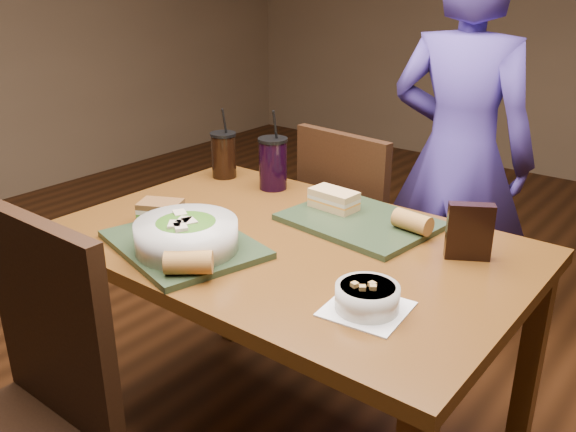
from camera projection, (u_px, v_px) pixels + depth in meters
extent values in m
cube|color=#5A3512|center=(65.00, 344.00, 1.92)|extent=(0.06, 0.06, 0.71)
cube|color=#5A3512|center=(229.00, 262.00, 2.47)|extent=(0.06, 0.06, 0.71)
cube|color=#5A3512|center=(528.00, 373.00, 1.78)|extent=(0.06, 0.06, 0.71)
cube|color=#5A3512|center=(288.00, 246.00, 1.71)|extent=(1.30, 0.85, 0.04)
cube|color=black|center=(52.00, 322.00, 1.37)|extent=(0.42, 0.04, 0.50)
cube|color=black|center=(364.00, 246.00, 2.43)|extent=(0.44, 0.44, 0.04)
cube|color=black|center=(340.00, 198.00, 2.20)|extent=(0.40, 0.08, 0.48)
cube|color=black|center=(303.00, 299.00, 2.49)|extent=(0.04, 0.04, 0.41)
cube|color=black|center=(376.00, 327.00, 2.29)|extent=(0.04, 0.04, 0.41)
cube|color=black|center=(349.00, 269.00, 2.74)|extent=(0.04, 0.04, 0.41)
cube|color=black|center=(418.00, 292.00, 2.54)|extent=(0.04, 0.04, 0.41)
imported|color=#433189|center=(459.00, 157.00, 2.35)|extent=(0.60, 0.41, 1.56)
cube|color=#24321D|center=(184.00, 244.00, 1.65)|extent=(0.49, 0.42, 0.02)
cube|color=#24321D|center=(360.00, 221.00, 1.81)|extent=(0.45, 0.37, 0.02)
cylinder|color=silver|center=(187.00, 236.00, 1.59)|extent=(0.27, 0.27, 0.08)
ellipsoid|color=#427219|center=(186.00, 230.00, 1.58)|extent=(0.22, 0.22, 0.07)
cube|color=beige|center=(180.00, 214.00, 1.61)|extent=(0.05, 0.05, 0.01)
cube|color=beige|center=(175.00, 225.00, 1.54)|extent=(0.05, 0.05, 0.01)
cube|color=beige|center=(180.00, 227.00, 1.52)|extent=(0.05, 0.05, 0.01)
cube|color=beige|center=(189.00, 222.00, 1.56)|extent=(0.05, 0.05, 0.01)
cube|color=beige|center=(184.00, 221.00, 1.56)|extent=(0.05, 0.05, 0.01)
cube|color=white|center=(366.00, 309.00, 1.35)|extent=(0.19, 0.19, 0.00)
cylinder|color=silver|center=(367.00, 297.00, 1.33)|extent=(0.14, 0.14, 0.06)
cylinder|color=black|center=(368.00, 288.00, 1.33)|extent=(0.12, 0.12, 0.01)
cube|color=#B28947|center=(355.00, 285.00, 1.32)|extent=(0.02, 0.02, 0.01)
cube|color=#B28947|center=(373.00, 287.00, 1.31)|extent=(0.02, 0.02, 0.01)
cube|color=#B28947|center=(362.00, 288.00, 1.31)|extent=(0.02, 0.02, 0.01)
cube|color=#B28947|center=(372.00, 284.00, 1.32)|extent=(0.02, 0.02, 0.01)
cube|color=#593819|center=(161.00, 217.00, 1.79)|extent=(0.15, 0.13, 0.02)
cube|color=#3F721E|center=(161.00, 213.00, 1.78)|extent=(0.15, 0.13, 0.01)
cube|color=beige|center=(161.00, 209.00, 1.78)|extent=(0.15, 0.13, 0.01)
cube|color=#593819|center=(160.00, 204.00, 1.77)|extent=(0.15, 0.13, 0.02)
cube|color=tan|center=(334.00, 205.00, 1.88)|extent=(0.15, 0.09, 0.02)
cube|color=orange|center=(334.00, 201.00, 1.87)|extent=(0.15, 0.09, 0.01)
cube|color=beige|center=(334.00, 198.00, 1.87)|extent=(0.15, 0.09, 0.01)
cube|color=tan|center=(334.00, 193.00, 1.86)|extent=(0.15, 0.09, 0.02)
cylinder|color=#AD7533|center=(189.00, 263.00, 1.46)|extent=(0.13, 0.12, 0.06)
cylinder|color=#AD7533|center=(412.00, 222.00, 1.70)|extent=(0.12, 0.07, 0.05)
cylinder|color=black|center=(224.00, 156.00, 2.20)|extent=(0.09, 0.09, 0.15)
cylinder|color=black|center=(223.00, 134.00, 2.17)|extent=(0.09, 0.09, 0.01)
cylinder|color=black|center=(224.00, 122.00, 2.15)|extent=(0.01, 0.03, 0.10)
cylinder|color=black|center=(273.00, 165.00, 2.08)|extent=(0.09, 0.09, 0.17)
cylinder|color=black|center=(273.00, 140.00, 2.05)|extent=(0.10, 0.10, 0.01)
cylinder|color=black|center=(275.00, 126.00, 2.02)|extent=(0.01, 0.03, 0.11)
cube|color=black|center=(469.00, 232.00, 1.56)|extent=(0.12, 0.09, 0.15)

